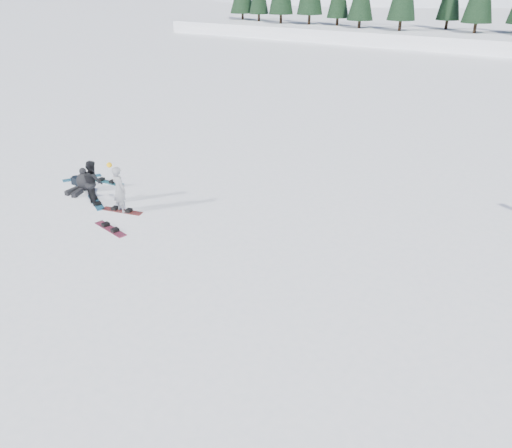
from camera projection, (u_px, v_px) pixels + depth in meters
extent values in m
plane|color=white|center=(152.00, 226.00, 16.29)|extent=(420.00, 420.00, 0.00)
cube|color=white|center=(504.00, 58.00, 56.93)|extent=(90.00, 14.00, 5.00)
ellipsoid|color=white|center=(359.00, 41.00, 182.87)|extent=(143.00, 110.00, 49.50)
ellipsoid|color=white|center=(264.00, 26.00, 248.71)|extent=(169.00, 130.00, 52.00)
imported|color=gray|center=(119.00, 190.00, 16.93)|extent=(0.65, 0.48, 1.64)
sphere|color=#FEB40D|center=(109.00, 165.00, 16.56)|extent=(0.18, 0.18, 0.18)
imported|color=black|center=(93.00, 182.00, 17.60)|extent=(0.92, 0.81, 1.59)
ellipsoid|color=black|center=(84.00, 181.00, 18.86)|extent=(0.76, 0.69, 0.67)
sphere|color=black|center=(83.00, 171.00, 18.68)|extent=(0.26, 0.26, 0.26)
cube|color=black|center=(77.00, 193.00, 18.55)|extent=(0.39, 0.61, 0.17)
cube|color=black|center=(72.00, 191.00, 18.71)|extent=(0.24, 0.60, 0.17)
cube|color=black|center=(78.00, 181.00, 19.46)|extent=(0.47, 0.33, 0.30)
cube|color=maroon|center=(122.00, 211.00, 17.29)|extent=(1.52, 0.68, 0.03)
cube|color=#196189|center=(96.00, 202.00, 17.95)|extent=(1.47, 0.90, 0.03)
cube|color=#187287|center=(107.00, 182.00, 19.74)|extent=(1.53, 0.50, 0.03)
cube|color=teal|center=(82.00, 178.00, 20.14)|extent=(0.94, 1.46, 0.03)
cube|color=maroon|center=(111.00, 229.00, 16.05)|extent=(1.53, 0.51, 0.03)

